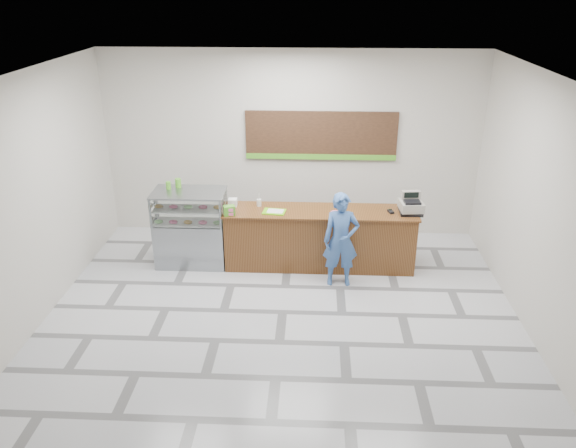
{
  "coord_description": "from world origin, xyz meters",
  "views": [
    {
      "loc": [
        0.43,
        -7.19,
        4.61
      ],
      "look_at": [
        0.04,
        0.9,
        1.06
      ],
      "focal_mm": 35.0,
      "sensor_mm": 36.0,
      "label": 1
    }
  ],
  "objects_px": {
    "serving_tray": "(274,212)",
    "display_case": "(191,227)",
    "customer": "(341,240)",
    "cash_register": "(411,205)",
    "sales_counter": "(320,238)"
  },
  "relations": [
    {
      "from": "sales_counter",
      "to": "display_case",
      "type": "xyz_separation_m",
      "value": [
        -2.22,
        -0.0,
        0.16
      ]
    },
    {
      "from": "serving_tray",
      "to": "sales_counter",
      "type": "bearing_deg",
      "value": 15.01
    },
    {
      "from": "sales_counter",
      "to": "cash_register",
      "type": "relative_size",
      "value": 7.76
    },
    {
      "from": "serving_tray",
      "to": "customer",
      "type": "height_order",
      "value": "customer"
    },
    {
      "from": "sales_counter",
      "to": "customer",
      "type": "bearing_deg",
      "value": -61.66
    },
    {
      "from": "serving_tray",
      "to": "display_case",
      "type": "bearing_deg",
      "value": -177.31
    },
    {
      "from": "display_case",
      "to": "serving_tray",
      "type": "relative_size",
      "value": 3.33
    },
    {
      "from": "display_case",
      "to": "cash_register",
      "type": "bearing_deg",
      "value": -0.3
    },
    {
      "from": "cash_register",
      "to": "customer",
      "type": "xyz_separation_m",
      "value": [
        -1.17,
        -0.6,
        -0.38
      ]
    },
    {
      "from": "display_case",
      "to": "customer",
      "type": "xyz_separation_m",
      "value": [
        2.55,
        -0.62,
        0.11
      ]
    },
    {
      "from": "cash_register",
      "to": "customer",
      "type": "distance_m",
      "value": 1.37
    },
    {
      "from": "display_case",
      "to": "customer",
      "type": "bearing_deg",
      "value": -13.58
    },
    {
      "from": "sales_counter",
      "to": "display_case",
      "type": "distance_m",
      "value": 2.23
    },
    {
      "from": "sales_counter",
      "to": "cash_register",
      "type": "distance_m",
      "value": 1.63
    },
    {
      "from": "cash_register",
      "to": "customer",
      "type": "bearing_deg",
      "value": -158.12
    }
  ]
}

